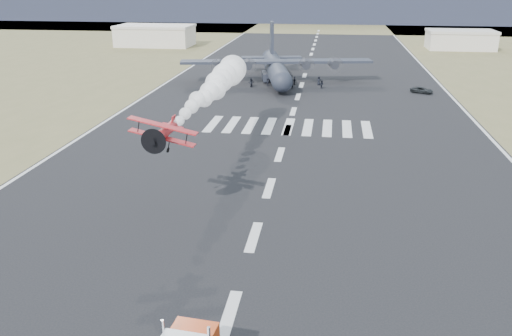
% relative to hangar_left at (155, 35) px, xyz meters
% --- Properties ---
extents(ground, '(500.00, 500.00, 0.00)m').
position_rel_hangar_left_xyz_m(ground, '(52.00, -145.00, -3.41)').
color(ground, black).
rests_on(ground, ground).
extents(scrub_far, '(500.00, 80.00, 0.00)m').
position_rel_hangar_left_xyz_m(scrub_far, '(52.00, 85.00, -3.41)').
color(scrub_far, olive).
rests_on(scrub_far, ground).
extents(runway_markings, '(60.00, 260.00, 0.01)m').
position_rel_hangar_left_xyz_m(runway_markings, '(52.00, -85.00, -3.40)').
color(runway_markings, silver).
rests_on(runway_markings, ground).
extents(ridge_seg_b, '(150.00, 50.00, 15.00)m').
position_rel_hangar_left_xyz_m(ridge_seg_b, '(-78.00, 115.00, 4.09)').
color(ridge_seg_b, gray).
rests_on(ridge_seg_b, ground).
extents(ridge_seg_c, '(150.00, 50.00, 17.00)m').
position_rel_hangar_left_xyz_m(ridge_seg_c, '(-13.00, 115.00, 5.09)').
color(ridge_seg_c, gray).
rests_on(ridge_seg_c, ground).
extents(ridge_seg_d, '(150.00, 50.00, 13.00)m').
position_rel_hangar_left_xyz_m(ridge_seg_d, '(52.00, 115.00, 3.09)').
color(ridge_seg_d, gray).
rests_on(ridge_seg_d, ground).
extents(ridge_seg_e, '(150.00, 50.00, 15.00)m').
position_rel_hangar_left_xyz_m(ridge_seg_e, '(117.00, 115.00, 4.09)').
color(ridge_seg_e, gray).
rests_on(ridge_seg_e, ground).
extents(hangar_left, '(24.50, 14.50, 6.70)m').
position_rel_hangar_left_xyz_m(hangar_left, '(0.00, 0.00, 0.00)').
color(hangar_left, beige).
rests_on(hangar_left, ground).
extents(hangar_right, '(20.50, 12.50, 5.90)m').
position_rel_hangar_left_xyz_m(hangar_right, '(98.00, 5.00, -0.40)').
color(hangar_right, beige).
rests_on(hangar_right, ground).
extents(aerobatic_biplane, '(6.46, 5.85, 3.10)m').
position_rel_hangar_left_xyz_m(aerobatic_biplane, '(43.08, -129.87, 5.10)').
color(aerobatic_biplane, red).
extents(smoke_trail, '(4.12, 32.86, 4.12)m').
position_rel_hangar_left_xyz_m(smoke_trail, '(43.49, -102.91, 5.33)').
color(smoke_trail, white).
extents(transport_aircraft, '(41.28, 33.81, 11.95)m').
position_rel_hangar_left_xyz_m(transport_aircraft, '(45.95, -57.23, -0.33)').
color(transport_aircraft, '#212532').
rests_on(transport_aircraft, ground).
extents(support_vehicle, '(4.79, 3.84, 1.21)m').
position_rel_hangar_left_xyz_m(support_vehicle, '(76.24, -66.14, -2.80)').
color(support_vehicle, black).
rests_on(support_vehicle, ground).
extents(crew_a, '(0.73, 0.70, 1.56)m').
position_rel_hangar_left_xyz_m(crew_a, '(48.14, -63.18, -2.63)').
color(crew_a, black).
rests_on(crew_a, ground).
extents(crew_b, '(0.92, 1.07, 1.89)m').
position_rel_hangar_left_xyz_m(crew_b, '(41.61, -64.92, -2.46)').
color(crew_b, black).
rests_on(crew_b, ground).
extents(crew_c, '(1.19, 0.70, 1.73)m').
position_rel_hangar_left_xyz_m(crew_c, '(44.93, -63.29, -2.54)').
color(crew_c, black).
rests_on(crew_c, ground).
extents(crew_d, '(0.86, 1.15, 1.75)m').
position_rel_hangar_left_xyz_m(crew_d, '(50.45, -60.94, -2.53)').
color(crew_d, black).
rests_on(crew_d, ground).
extents(crew_e, '(0.93, 0.59, 1.87)m').
position_rel_hangar_left_xyz_m(crew_e, '(55.63, -60.71, -2.47)').
color(crew_e, black).
rests_on(crew_e, ground).
extents(crew_f, '(1.56, 1.06, 1.61)m').
position_rel_hangar_left_xyz_m(crew_f, '(41.58, -64.01, -2.60)').
color(crew_f, black).
rests_on(crew_f, ground).
extents(crew_g, '(0.86, 0.86, 1.83)m').
position_rel_hangar_left_xyz_m(crew_g, '(50.27, -65.45, -2.49)').
color(crew_g, black).
rests_on(crew_g, ground).
extents(crew_h, '(0.92, 0.97, 1.71)m').
position_rel_hangar_left_xyz_m(crew_h, '(56.36, -64.24, -2.55)').
color(crew_h, black).
rests_on(crew_h, ground).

